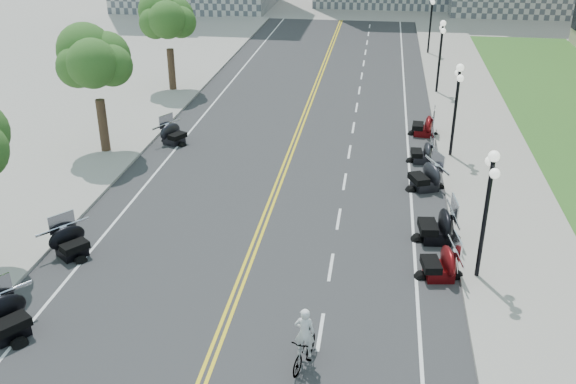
{
  "coord_description": "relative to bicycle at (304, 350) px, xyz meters",
  "views": [
    {
      "loc": [
        4.61,
        -16.92,
        13.09
      ],
      "look_at": [
        1.21,
        6.24,
        2.0
      ],
      "focal_mm": 40.0,
      "sensor_mm": 36.0,
      "label": 1
    }
  ],
  "objects": [
    {
      "name": "street_lamp_3",
      "position": [
        5.74,
        17.63,
        2.05
      ],
      "size": [
        0.5,
        1.2,
        4.9
      ],
      "primitive_type": null,
      "color": "black",
      "rests_on": "sidewalk_north"
    },
    {
      "name": "lane_dash_9",
      "position": [
        0.34,
        13.63,
        -0.54
      ],
      "size": [
        0.12,
        2.0,
        0.0
      ],
      "primitive_type": "cube",
      "color": "white",
      "rests_on": "road"
    },
    {
      "name": "sidewalk_north",
      "position": [
        7.64,
        11.63,
        -0.48
      ],
      "size": [
        5.0,
        90.0,
        0.15
      ],
      "primitive_type": "cube",
      "color": "#9E9991",
      "rests_on": "ground"
    },
    {
      "name": "lane_dash_10",
      "position": [
        0.34,
        17.63,
        -0.54
      ],
      "size": [
        0.12,
        2.0,
        0.0
      ],
      "primitive_type": "cube",
      "color": "white",
      "rests_on": "road"
    },
    {
      "name": "lane_dash_15",
      "position": [
        0.34,
        37.63,
        -0.54
      ],
      "size": [
        0.12,
        2.0,
        0.0
      ],
      "primitive_type": "cube",
      "color": "white",
      "rests_on": "road"
    },
    {
      "name": "motorcycle_s_5",
      "position": [
        -9.64,
        0.02,
        0.19
      ],
      "size": [
        2.98,
        2.98,
        1.49
      ],
      "primitive_type": null,
      "rotation": [
        0.0,
        0.0,
        0.94
      ],
      "color": "black",
      "rests_on": "road"
    },
    {
      "name": "sidewalk_south",
      "position": [
        -13.36,
        11.63,
        -0.48
      ],
      "size": [
        5.0,
        90.0,
        0.15
      ],
      "primitive_type": "cube",
      "color": "#9E9991",
      "rests_on": "ground"
    },
    {
      "name": "lane_dash_12",
      "position": [
        0.34,
        25.63,
        -0.54
      ],
      "size": [
        0.12,
        2.0,
        0.0
      ],
      "primitive_type": "cube",
      "color": "white",
      "rests_on": "road"
    },
    {
      "name": "lane_dash_8",
      "position": [
        0.34,
        9.63,
        -0.54
      ],
      "size": [
        0.12,
        2.0,
        0.0
      ],
      "primitive_type": "cube",
      "color": "white",
      "rests_on": "road"
    },
    {
      "name": "motorcycle_s_6",
      "position": [
        -9.82,
        5.03,
        0.12
      ],
      "size": [
        2.68,
        2.68,
        1.34
      ],
      "primitive_type": null,
      "rotation": [
        0.0,
        0.0,
        0.91
      ],
      "color": "black",
      "rests_on": "road"
    },
    {
      "name": "tree_3",
      "position": [
        -12.86,
        15.63,
        4.2
      ],
      "size": [
        4.8,
        4.8,
        9.2
      ],
      "primitive_type": null,
      "color": "#235619",
      "rests_on": "sidewalk_south"
    },
    {
      "name": "motorcycle_n_9",
      "position": [
        4.18,
        16.75,
        0.08
      ],
      "size": [
        1.88,
        1.88,
        1.26
      ],
      "primitive_type": null,
      "rotation": [
        0.0,
        0.0,
        -1.53
      ],
      "color": "black",
      "rests_on": "road"
    },
    {
      "name": "motorcycle_n_8",
      "position": [
        4.18,
        13.34,
        0.18
      ],
      "size": [
        2.77,
        2.77,
        1.47
      ],
      "primitive_type": null,
      "rotation": [
        0.0,
        0.0,
        -1.16
      ],
      "color": "black",
      "rests_on": "road"
    },
    {
      "name": "motorcycle_n_7",
      "position": [
        4.41,
        8.33,
        0.22
      ],
      "size": [
        2.43,
        2.43,
        1.55
      ],
      "primitive_type": null,
      "rotation": [
        0.0,
        0.0,
        -1.47
      ],
      "color": "black",
      "rests_on": "road"
    },
    {
      "name": "motorcycle_s_9",
      "position": [
        -9.59,
        17.48,
        0.1
      ],
      "size": [
        2.53,
        2.53,
        1.31
      ],
      "primitive_type": null,
      "rotation": [
        0.0,
        0.0,
        1.08
      ],
      "color": "black",
      "rests_on": "road"
    },
    {
      "name": "ground",
      "position": [
        -2.86,
        1.63,
        -0.55
      ],
      "size": [
        160.0,
        160.0,
        0.0
      ],
      "primitive_type": "plane",
      "color": "gray"
    },
    {
      "name": "tree_4",
      "position": [
        -12.86,
        27.63,
        4.2
      ],
      "size": [
        4.8,
        4.8,
        9.2
      ],
      "primitive_type": null,
      "color": "#235619",
      "rests_on": "sidewalk_south"
    },
    {
      "name": "lane_dash_6",
      "position": [
        0.34,
        1.63,
        -0.54
      ],
      "size": [
        0.12,
        2.0,
        0.0
      ],
      "primitive_type": "cube",
      "color": "white",
      "rests_on": "road"
    },
    {
      "name": "lane_dash_18",
      "position": [
        0.34,
        49.63,
        -0.54
      ],
      "size": [
        0.12,
        2.0,
        0.0
      ],
      "primitive_type": "cube",
      "color": "white",
      "rests_on": "road"
    },
    {
      "name": "lane_dash_13",
      "position": [
        0.34,
        29.63,
        -0.54
      ],
      "size": [
        0.12,
        2.0,
        0.0
      ],
      "primitive_type": "cube",
      "color": "white",
      "rests_on": "road"
    },
    {
      "name": "street_lamp_2",
      "position": [
        5.74,
        5.63,
        2.05
      ],
      "size": [
        0.5,
        1.2,
        4.9
      ],
      "primitive_type": null,
      "color": "black",
      "rests_on": "sidewalk_north"
    },
    {
      "name": "road",
      "position": [
        -2.86,
        11.63,
        -0.55
      ],
      "size": [
        16.0,
        90.0,
        0.01
      ],
      "primitive_type": "cube",
      "color": "#333335",
      "rests_on": "ground"
    },
    {
      "name": "edge_line_south",
      "position": [
        -9.26,
        11.63,
        -0.54
      ],
      "size": [
        0.12,
        90.0,
        0.0
      ],
      "primitive_type": "cube",
      "color": "white",
      "rests_on": "road"
    },
    {
      "name": "lane_dash_7",
      "position": [
        0.34,
        5.63,
        -0.54
      ],
      "size": [
        0.12,
        2.0,
        0.0
      ],
      "primitive_type": "cube",
      "color": "white",
      "rests_on": "road"
    },
    {
      "name": "lane_dash_19",
      "position": [
        0.34,
        53.63,
        -0.54
      ],
      "size": [
        0.12,
        2.0,
        0.0
      ],
      "primitive_type": "cube",
      "color": "white",
      "rests_on": "road"
    },
    {
      "name": "lane_dash_16",
      "position": [
        0.34,
        41.63,
        -0.54
      ],
      "size": [
        0.12,
        2.0,
        0.0
      ],
      "primitive_type": "cube",
      "color": "white",
      "rests_on": "road"
    },
    {
      "name": "motorcycle_n_10",
      "position": [
        4.42,
        20.92,
        0.13
      ],
      "size": [
        2.11,
        2.11,
        1.37
      ],
      "primitive_type": null,
      "rotation": [
        0.0,
        0.0,
        -1.65
      ],
      "color": "#590A0C",
      "rests_on": "road"
    },
    {
      "name": "edge_line_north",
      "position": [
        3.54,
        11.63,
        -0.54
      ],
      "size": [
        0.12,
        90.0,
        0.0
      ],
      "primitive_type": "cube",
      "color": "white",
      "rests_on": "road"
    },
    {
      "name": "lane_dash_17",
      "position": [
        0.34,
        45.63,
        -0.54
      ],
      "size": [
        0.12,
        2.0,
        0.0
      ],
      "primitive_type": "cube",
      "color": "white",
      "rests_on": "road"
    },
    {
      "name": "centerline_yellow_b",
      "position": [
        -2.74,
        11.63,
        -0.54
      ],
      "size": [
        0.12,
        90.0,
        0.0
      ],
      "primitive_type": "cube",
      "color": "yellow",
      "rests_on": "road"
    },
    {
      "name": "lane_dash_14",
      "position": [
        0.34,
        33.63,
        -0.54
      ],
      "size": [
        0.12,
        2.0,
        0.0
      ],
      "primitive_type": "cube",
      "color": "white",
      "rests_on": "road"
    },
    {
      "name": "street_lamp_5",
      "position": [
        5.74,
        41.63,
        2.05
      ],
      "size": [
        0.5,
        1.2,
        4.9
      ],
      "primitive_type": null,
      "color": "black",
      "rests_on": "sidewalk_north"
    },
    {
      "name": "lane_dash_11",
      "position": [
        0.34,
        21.63,
        -0.54
      ],
      "size": [
        0.12,
        2.0,
        0.0
      ],
      "primitive_type": "cube",
      "color": "white",
      "rests_on": "road"
    },
    {
      "name": "cyclist_rider",
      "position": [
        0.0,
        0.0,
        1.39
      ],
      "size": [
        0.61,
        0.4,
        1.68
      ],
      "primitive_type": "imported",
      "rotation": [
        0.0,
        0.0,
        3.14
      ],
      "color": "silver",
      "rests_on": "bicycle"
    },
    {
      "name": "motorcycle_n_6",
      "position": [
        4.35,
        5.52,
        0.14
      ],
      "size": [
        2.27,
        2.27,
        1.39
      ],
      "primitive_type": null,
      "rotation": [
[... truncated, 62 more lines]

